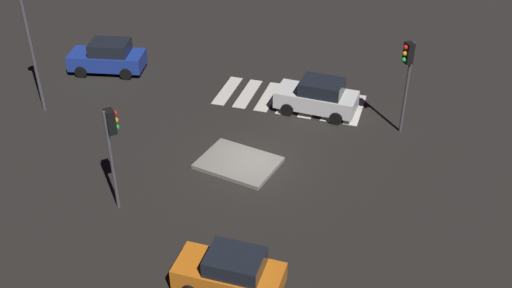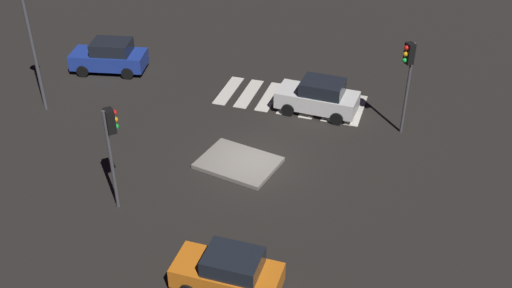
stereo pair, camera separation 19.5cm
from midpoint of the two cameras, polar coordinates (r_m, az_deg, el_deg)
name	(u,v)px [view 1 (the left image)]	position (r m, az deg, el deg)	size (l,w,h in m)	color
ground_plane	(256,163)	(26.96, -0.21, -1.78)	(80.00, 80.00, 0.00)	black
traffic_island	(238,163)	(26.80, -1.87, -1.79)	(3.78, 3.12, 0.18)	gray
car_blue	(108,57)	(35.40, -13.93, 7.95)	(4.40, 2.58, 1.82)	#1E389E
car_orange	(231,272)	(20.72, -2.69, -11.96)	(3.71, 1.76, 1.61)	orange
car_white	(318,97)	(30.48, 5.64, 4.47)	(4.15, 2.08, 1.77)	silver
traffic_light_south	(407,66)	(28.24, 13.86, 7.16)	(0.53, 0.54, 4.62)	#47474C
traffic_light_north	(112,136)	(23.23, -13.68, 0.78)	(0.54, 0.54, 4.45)	#47474C
street_lamp	(25,18)	(30.76, -21.10, 10.98)	(0.56, 0.56, 7.14)	#47474C
crosswalk_near	(290,100)	(31.85, 3.00, 4.18)	(7.60, 3.20, 0.02)	silver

